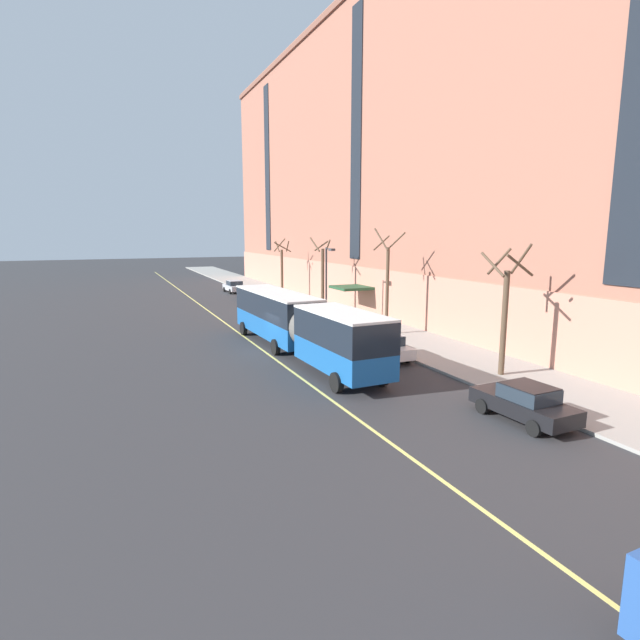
# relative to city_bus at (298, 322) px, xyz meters

# --- Properties ---
(ground_plane) EXTENTS (260.00, 260.00, 0.00)m
(ground_plane) POSITION_rel_city_bus_xyz_m (-0.97, 1.08, -2.09)
(ground_plane) COLOR #303033
(sidewalk) EXTENTS (5.98, 160.00, 0.15)m
(sidewalk) POSITION_rel_city_bus_xyz_m (8.65, 4.08, -2.01)
(sidewalk) COLOR #9E9B93
(sidewalk) RESTS_ON ground
(apartment_facade) EXTENTS (15.20, 110.00, 30.00)m
(apartment_facade) POSITION_rel_city_bus_xyz_m (17.62, 1.08, 12.90)
(apartment_facade) COLOR #A36651
(apartment_facade) RESTS_ON ground
(city_bus) EXTENTS (3.45, 18.48, 3.59)m
(city_bus) POSITION_rel_city_bus_xyz_m (0.00, 0.00, 0.00)
(city_bus) COLOR #19569E
(city_bus) RESTS_ON ground
(parked_car_black_0) EXTENTS (2.12, 4.42, 1.56)m
(parked_car_black_0) POSITION_rel_city_bus_xyz_m (4.42, -14.09, -1.30)
(parked_car_black_0) COLOR black
(parked_car_black_0) RESTS_ON ground
(parked_car_champagne_1) EXTENTS (2.05, 4.49, 1.56)m
(parked_car_champagne_1) POSITION_rel_city_bus_xyz_m (4.49, 8.00, -1.30)
(parked_car_champagne_1) COLOR #BCAD89
(parked_car_champagne_1) RESTS_ON ground
(parked_car_darkgray_2) EXTENTS (2.09, 4.65, 1.56)m
(parked_car_darkgray_2) POSITION_rel_city_bus_xyz_m (4.58, 27.11, -1.30)
(parked_car_darkgray_2) COLOR #4C4C51
(parked_car_darkgray_2) RESTS_ON ground
(parked_car_silver_3) EXTENTS (2.15, 4.66, 1.56)m
(parked_car_silver_3) POSITION_rel_city_bus_xyz_m (4.36, 34.43, -1.30)
(parked_car_silver_3) COLOR #B7B7BC
(parked_car_silver_3) RESTS_ON ground
(parked_car_white_4) EXTENTS (2.01, 4.51, 1.56)m
(parked_car_white_4) POSITION_rel_city_bus_xyz_m (4.44, -2.93, -1.30)
(parked_car_white_4) COLOR silver
(parked_car_white_4) RESTS_ON ground
(parked_car_champagne_5) EXTENTS (1.94, 4.57, 1.56)m
(parked_car_champagne_5) POSITION_rel_city_bus_xyz_m (4.34, 15.90, -1.30)
(parked_car_champagne_5) COLOR #BCAD89
(parked_car_champagne_5) RESTS_ON ground
(street_tree_near_corner) EXTENTS (2.04, 1.99, 6.91)m
(street_tree_near_corner) POSITION_rel_city_bus_xyz_m (8.15, -8.83, 1.55)
(street_tree_near_corner) COLOR brown
(street_tree_near_corner) RESTS_ON sidewalk
(street_tree_mid_block) EXTENTS (1.99, 1.96, 7.77)m
(street_tree_mid_block) POSITION_rel_city_bus_xyz_m (8.16, 3.02, 1.84)
(street_tree_mid_block) COLOR brown
(street_tree_mid_block) RESTS_ON sidewalk
(street_tree_far_uptown) EXTENTS (1.81, 1.81, 7.02)m
(street_tree_far_uptown) POSITION_rel_city_bus_xyz_m (8.14, 14.81, 1.53)
(street_tree_far_uptown) COLOR brown
(street_tree_far_uptown) RESTS_ON sidewalk
(street_tree_far_downtown) EXTENTS (2.06, 1.95, 6.81)m
(street_tree_far_downtown) POSITION_rel_city_bus_xyz_m (8.16, 26.56, 1.50)
(street_tree_far_downtown) COLOR brown
(street_tree_far_downtown) RESTS_ON sidewalk
(street_lamp) EXTENTS (0.36, 1.48, 6.23)m
(street_lamp) POSITION_rel_city_bus_xyz_m (6.26, 9.48, 1.93)
(street_lamp) COLOR #2D2D30
(street_lamp) RESTS_ON sidewalk
(lane_centerline) EXTENTS (0.16, 140.00, 0.01)m
(lane_centerline) POSITION_rel_city_bus_xyz_m (-1.70, 4.08, -2.08)
(lane_centerline) COLOR #E0D66B
(lane_centerline) RESTS_ON ground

